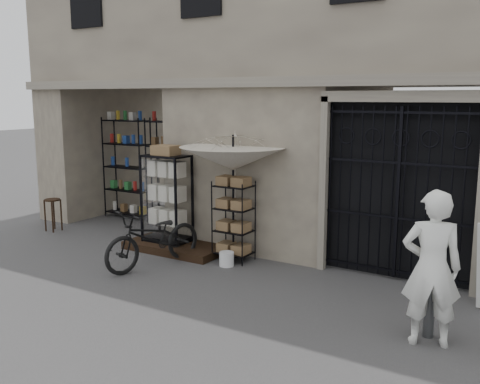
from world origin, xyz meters
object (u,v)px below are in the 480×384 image
Objects in this scene: wire_rack at (234,222)px; market_umbrella at (233,152)px; shopkeeper at (427,343)px; wooden_stool at (53,214)px; bicycle at (155,266)px; steel_bollard at (429,310)px; display_cabinet at (167,203)px; white_bucket at (227,259)px.

market_umbrella is (-0.07, 0.09, 1.27)m from wire_rack.
shopkeeper is at bearing -24.02° from market_umbrella.
wooden_stool is at bearing 169.00° from wire_rack.
bicycle is 4.85m from steel_bollard.
wooden_stool is (-4.65, -0.27, -0.34)m from wire_rack.
display_cabinet is 2.59× the size of steel_bollard.
wire_rack is 2.06× the size of steel_bollard.
wire_rack is at bearing 59.60° from bicycle.
display_cabinet reaches higher than steel_bollard.
steel_bollard is at bearing -7.96° from wooden_stool.
wire_rack is 0.71m from white_bucket.
market_umbrella reaches higher than shopkeeper.
steel_bollard is at bearing -35.09° from wire_rack.
wooden_stool is at bearing 178.76° from white_bucket.
steel_bollard is at bearing -25.68° from display_cabinet.
display_cabinet reaches higher than wire_rack.
bicycle is 2.73× the size of wooden_stool.
wire_rack reaches higher than white_bucket.
steel_bollard reaches higher than shopkeeper.
wire_rack is 1.28m from market_umbrella.
display_cabinet is 5.57m from steel_bollard.
display_cabinet is 1.83m from market_umbrella.
market_umbrella reaches higher than wire_rack.
display_cabinet is at bearing 4.23° from wooden_stool.
wire_rack is 0.74× the size of bicycle.
white_bucket is 0.36× the size of wooden_stool.
white_bucket is at bearing -72.01° from market_umbrella.
market_umbrella is 1.94m from white_bucket.
wire_rack is 4.25m from shopkeeper.
white_bucket is at bearing -38.63° from shopkeeper.
steel_bollard is at bearing 8.27° from bicycle.
display_cabinet is 1.48m from bicycle.
steel_bollard is at bearing -100.73° from shopkeeper.
shopkeeper is (3.92, -1.75, -2.00)m from market_umbrella.
market_umbrella reaches higher than white_bucket.
wooden_stool is at bearing 172.04° from steel_bollard.
wooden_stool is at bearing -179.43° from bicycle.
wire_rack is at bearing -9.53° from display_cabinet.
white_bucket is 0.14× the size of shopkeeper.
shopkeeper is (3.85, -1.65, -0.73)m from wire_rack.
display_cabinet is 3.17m from wooden_stool.
bicycle is 2.77× the size of steel_bollard.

